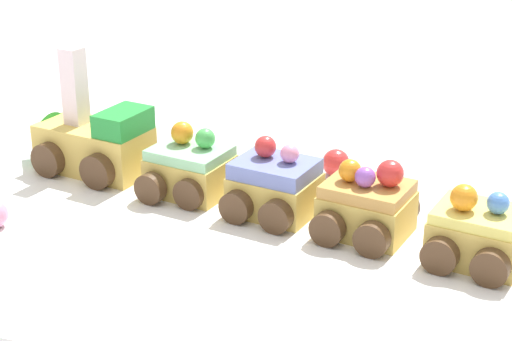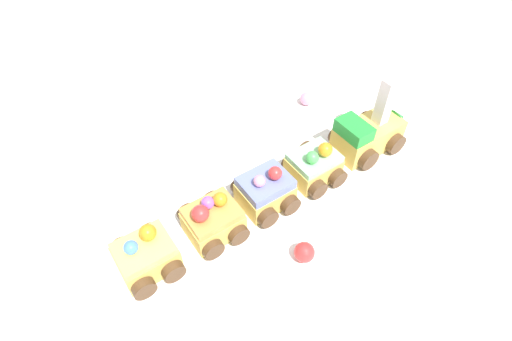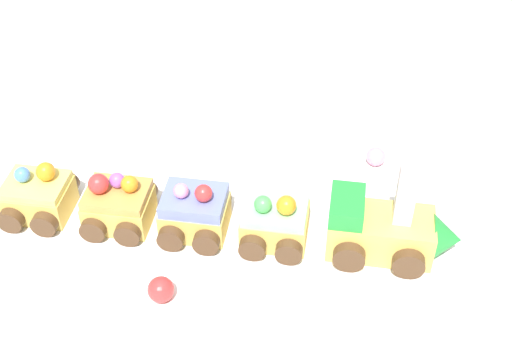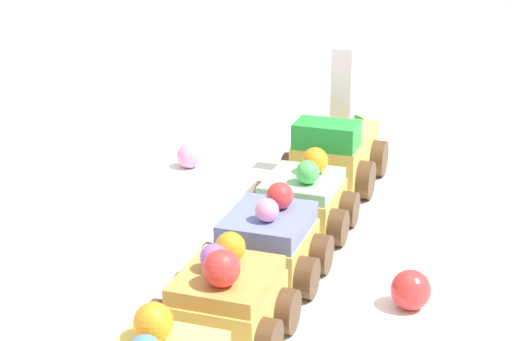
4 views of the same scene
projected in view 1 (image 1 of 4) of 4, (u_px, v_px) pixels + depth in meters
The scene contains 8 objects.
ground_plane at pixel (227, 227), 0.70m from camera, with size 10.00×10.00×0.00m, color #B2B2B7.
display_board at pixel (227, 220), 0.70m from camera, with size 0.83×0.43×0.01m, color white.
cake_train_locomotive at pixel (87, 141), 0.78m from camera, with size 0.14×0.09×0.11m.
cake_car_mint at pixel (191, 170), 0.73m from camera, with size 0.08×0.09×0.06m.
cake_car_blueberry at pixel (275, 187), 0.69m from camera, with size 0.08×0.09×0.06m.
cake_car_caramel at pixel (367, 207), 0.65m from camera, with size 0.08×0.09×0.06m.
cake_car_lemon at pixel (478, 234), 0.62m from camera, with size 0.08×0.09×0.06m.
gumball_red at pixel (336, 163), 0.77m from camera, with size 0.02×0.02×0.02m, color red.
Camera 1 is at (-0.21, 0.59, 0.31)m, focal length 60.00 mm.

